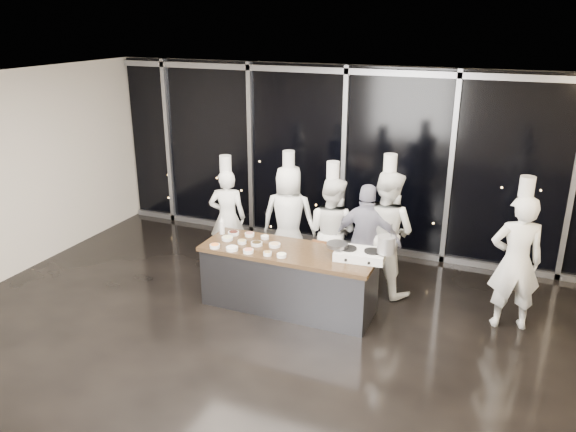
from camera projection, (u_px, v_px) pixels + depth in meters
name	position (u px, v px, depth m)	size (l,w,h in m)	color
ground	(262.00, 338.00, 7.30)	(9.00, 9.00, 0.00)	black
room_shell	(273.00, 173.00, 6.48)	(9.02, 7.02, 3.21)	beige
window_wall	(344.00, 160.00, 9.74)	(8.90, 0.11, 3.20)	black
demo_counter	(289.00, 279.00, 7.93)	(2.46, 0.86, 0.90)	#3A3B40
stove	(360.00, 254.00, 7.46)	(0.69, 0.47, 0.14)	silver
frying_pan	(337.00, 245.00, 7.51)	(0.51, 0.31, 0.05)	slate
stock_pot	(386.00, 245.00, 7.29)	(0.23, 0.23, 0.23)	#B1B1B4
prep_bowls	(247.00, 243.00, 7.93)	(1.13, 0.72, 0.05)	silver
squeeze_bottle	(222.00, 226.00, 8.30)	(0.07, 0.07, 0.27)	silver
chef_far_left	(228.00, 217.00, 9.22)	(0.70, 0.58, 1.87)	white
chef_left	(289.00, 218.00, 9.02)	(0.96, 0.73, 1.99)	white
chef_center	(331.00, 231.00, 8.52)	(0.95, 0.81, 1.96)	white
guest	(367.00, 241.00, 8.19)	(1.02, 0.45, 1.71)	#161539
chef_right	(386.00, 232.00, 8.27)	(1.12, 1.01, 2.12)	white
chef_side	(516.00, 261.00, 7.29)	(0.77, 0.61, 2.09)	white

